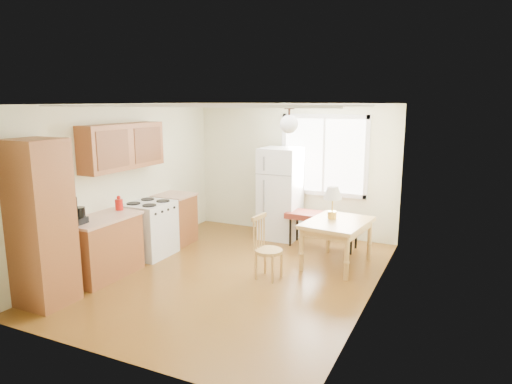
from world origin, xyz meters
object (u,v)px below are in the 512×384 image
Objects in this scene: refrigerator at (280,193)px; dining_table at (337,227)px; bench at (323,218)px; chair at (264,243)px.

refrigerator is 1.37× the size of dining_table.
bench is (0.91, -0.24, -0.31)m from refrigerator.
chair is (-0.83, -0.94, -0.09)m from dining_table.
dining_table is (1.37, -1.02, -0.23)m from refrigerator.
chair is at bearing -75.29° from refrigerator.
dining_table is at bearing -37.34° from refrigerator.
dining_table reaches higher than bench.
chair reaches higher than bench.
dining_table is 1.36× the size of chair.
refrigerator is at bearing 150.16° from dining_table.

